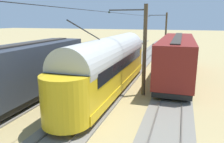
% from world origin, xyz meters
% --- Properties ---
extents(ground_plane, '(220.00, 220.00, 0.00)m').
position_xyz_m(ground_plane, '(0.00, 0.00, 0.00)').
color(ground_plane, tan).
extents(track_streetcar_siding, '(2.80, 80.00, 0.18)m').
position_xyz_m(track_streetcar_siding, '(-4.88, -0.31, 0.05)').
color(track_streetcar_siding, slate).
rests_on(track_streetcar_siding, ground).
extents(track_adjacent_siding, '(2.80, 80.00, 0.18)m').
position_xyz_m(track_adjacent_siding, '(0.00, -0.31, 0.05)').
color(track_adjacent_siding, slate).
rests_on(track_adjacent_siding, ground).
extents(track_third_siding, '(2.80, 80.00, 0.18)m').
position_xyz_m(track_third_siding, '(4.88, -0.31, 0.05)').
color(track_third_siding, slate).
rests_on(track_third_siding, ground).
extents(vintage_streetcar, '(2.65, 16.25, 5.44)m').
position_xyz_m(vintage_streetcar, '(-0.00, 4.39, 2.25)').
color(vintage_streetcar, gold).
rests_on(vintage_streetcar, ground).
extents(coach_adjacent, '(2.96, 14.58, 3.85)m').
position_xyz_m(coach_adjacent, '(-4.89, -1.49, 2.17)').
color(coach_adjacent, maroon).
rests_on(coach_adjacent, ground).
extents(boxcar_far_siding, '(2.96, 13.28, 3.85)m').
position_xyz_m(boxcar_far_siding, '(4.89, 8.86, 2.16)').
color(boxcar_far_siding, '#2D333D').
rests_on(boxcar_far_siding, ground).
extents(catenary_pole_foreground, '(2.95, 0.28, 6.69)m').
position_xyz_m(catenary_pole_foreground, '(-2.64, -15.22, 3.51)').
color(catenary_pole_foreground, '#4C3D28').
rests_on(catenary_pole_foreground, ground).
extents(catenary_pole_mid_near, '(2.95, 0.28, 6.69)m').
position_xyz_m(catenary_pole_mid_near, '(-2.64, 4.43, 3.51)').
color(catenary_pole_mid_near, '#4C3D28').
rests_on(catenary_pole_mid_near, ground).
extents(overhead_wire_run, '(2.74, 62.94, 0.18)m').
position_xyz_m(overhead_wire_run, '(-0.04, 13.46, 6.14)').
color(overhead_wire_run, black).
rests_on(overhead_wire_run, ground).
extents(spare_tie_stack, '(2.40, 2.40, 0.54)m').
position_xyz_m(spare_tie_stack, '(8.52, -0.88, 0.27)').
color(spare_tie_stack, '#47331E').
rests_on(spare_tie_stack, ground).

